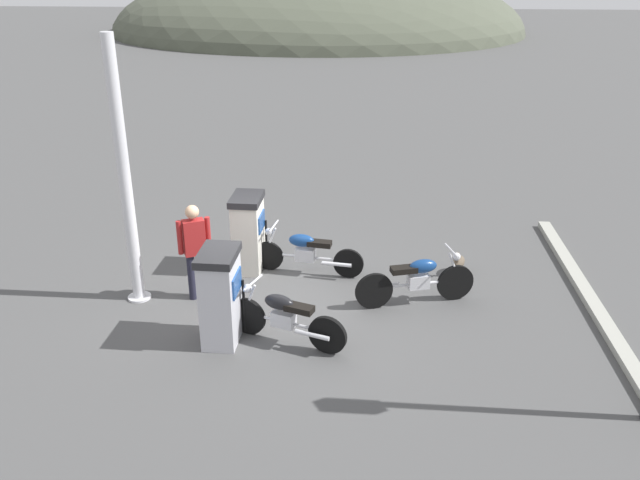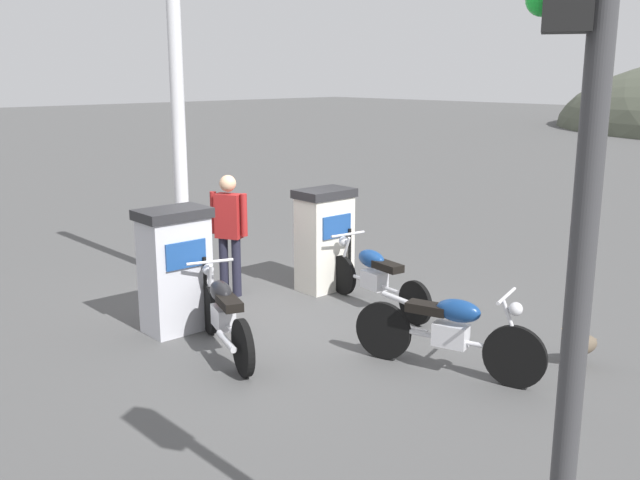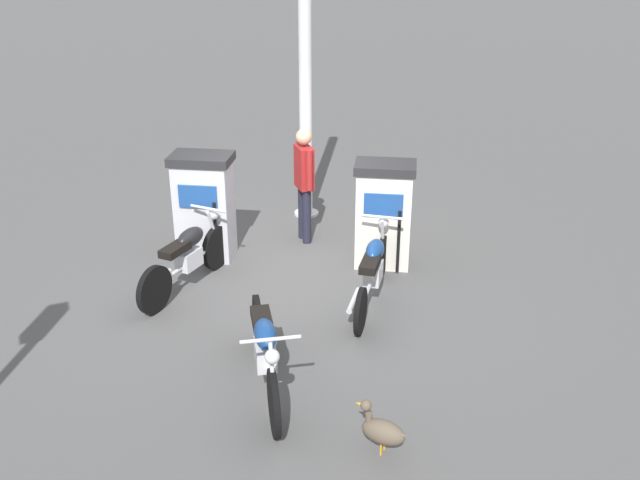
% 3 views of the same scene
% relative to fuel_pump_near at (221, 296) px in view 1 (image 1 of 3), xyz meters
% --- Properties ---
extents(ground_plane, '(120.00, 120.00, 0.00)m').
position_rel_fuel_pump_near_xyz_m(ground_plane, '(0.45, 1.25, -0.77)').
color(ground_plane, '#4C4C4C').
extents(fuel_pump_near, '(0.62, 0.86, 1.52)m').
position_rel_fuel_pump_near_xyz_m(fuel_pump_near, '(0.00, 0.00, 0.00)').
color(fuel_pump_near, silver).
rests_on(fuel_pump_near, ground).
extents(fuel_pump_far, '(0.61, 0.83, 1.48)m').
position_rel_fuel_pump_near_xyz_m(fuel_pump_far, '(0.00, 2.51, -0.02)').
color(fuel_pump_far, silver).
rests_on(fuel_pump_far, ground).
extents(motorcycle_near_pump, '(1.89, 0.87, 0.94)m').
position_rel_fuel_pump_near_xyz_m(motorcycle_near_pump, '(0.97, 0.00, -0.33)').
color(motorcycle_near_pump, black).
rests_on(motorcycle_near_pump, ground).
extents(motorcycle_far_pump, '(2.09, 0.65, 0.92)m').
position_rel_fuel_pump_near_xyz_m(motorcycle_far_pump, '(1.09, 2.40, -0.32)').
color(motorcycle_far_pump, black).
rests_on(motorcycle_far_pump, ground).
extents(motorcycle_extra, '(2.04, 0.76, 0.96)m').
position_rel_fuel_pump_near_xyz_m(motorcycle_extra, '(3.08, 1.38, -0.30)').
color(motorcycle_extra, black).
rests_on(motorcycle_extra, ground).
extents(attendant_person, '(0.55, 0.34, 1.73)m').
position_rel_fuel_pump_near_xyz_m(attendant_person, '(-0.71, 1.33, 0.22)').
color(attendant_person, '#1E1E2D').
rests_on(attendant_person, ground).
extents(wandering_duck, '(0.35, 0.50, 0.51)m').
position_rel_fuel_pump_near_xyz_m(wandering_duck, '(3.93, 2.57, -0.53)').
color(wandering_duck, brown).
rests_on(wandering_duck, ground).
extents(canopy_support_pole, '(0.40, 0.40, 4.48)m').
position_rel_fuel_pump_near_xyz_m(canopy_support_pole, '(-1.74, 1.23, 1.39)').
color(canopy_support_pole, silver).
rests_on(canopy_support_pole, ground).
extents(road_edge_kerb, '(0.27, 7.53, 0.12)m').
position_rel_fuel_pump_near_xyz_m(road_edge_kerb, '(6.08, 1.25, -0.71)').
color(road_edge_kerb, '#9E9E93').
rests_on(road_edge_kerb, ground).
extents(distant_hill_main, '(29.30, 25.52, 9.43)m').
position_rel_fuel_pump_near_xyz_m(distant_hill_main, '(-1.49, 41.47, -0.77)').
color(distant_hill_main, '#4C5142').
rests_on(distant_hill_main, ground).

